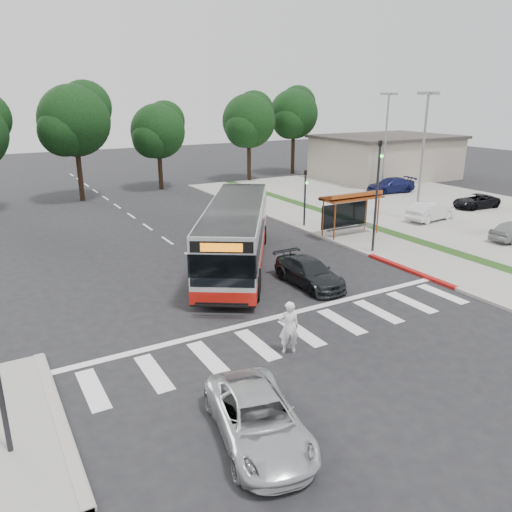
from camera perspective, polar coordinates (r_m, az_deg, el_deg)
ground at (r=23.72m, az=-1.72°, el=-4.03°), size 140.00×140.00×0.00m
sidewalk_east at (r=35.84m, az=7.80°, el=3.51°), size 4.00×40.00×0.12m
curb_east at (r=34.68m, az=5.17°, el=3.15°), size 0.30×40.00×0.15m
curb_east_red at (r=27.46m, az=17.15°, el=-1.58°), size 0.32×6.00×0.15m
parking_lot at (r=45.32m, az=18.45°, el=5.76°), size 18.00×36.00×0.10m
commercial_building at (r=58.20m, az=14.56°, el=10.75°), size 14.00×10.00×4.40m
building_roof_cap at (r=57.98m, az=14.75°, el=13.05°), size 14.60×10.60×0.30m
crosswalk_ladder at (r=19.83m, az=5.21°, el=-8.68°), size 18.00×2.60×0.01m
bus_shelter at (r=33.02m, az=10.75°, el=6.21°), size 4.20×1.60×2.86m
traffic_signal_ne_tall at (r=29.32m, az=13.69°, el=7.61°), size 0.18×0.37×6.50m
traffic_signal_ne_short at (r=34.89m, az=5.63°, el=7.27°), size 0.18×0.37×4.00m
lot_light_front at (r=38.18m, az=18.66°, el=12.55°), size 1.90×0.35×9.01m
lot_light_mid at (r=49.42m, az=14.68°, el=13.90°), size 1.90×0.35×9.01m
tree_ne_a at (r=54.40m, az=-0.78°, el=15.28°), size 6.16×5.74×9.30m
tree_ne_b at (r=59.75m, az=4.35°, el=15.97°), size 6.16×5.74×10.02m
tree_north_a at (r=46.32m, az=-20.00°, el=14.46°), size 6.60×6.15×10.17m
tree_north_b at (r=50.35m, az=-11.08°, el=13.92°), size 5.72×5.33×8.43m
transit_bus at (r=26.93m, az=-2.30°, el=2.43°), size 9.41×12.49×3.37m
pedestrian at (r=17.93m, az=3.78°, el=-8.14°), size 0.85×0.72×1.98m
dark_sedan at (r=24.41m, az=6.09°, el=-1.88°), size 1.81×4.42×1.28m
silver_suv_south at (r=13.95m, az=0.26°, el=-18.15°), size 3.00×4.92×1.27m
parked_car_1 at (r=38.79m, az=19.36°, el=4.86°), size 4.27×1.89×1.36m
parked_car_2 at (r=44.59m, az=23.84°, el=5.76°), size 4.13×2.12×1.12m
parked_car_3 at (r=49.11m, az=15.13°, el=7.82°), size 4.99×2.56×1.38m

